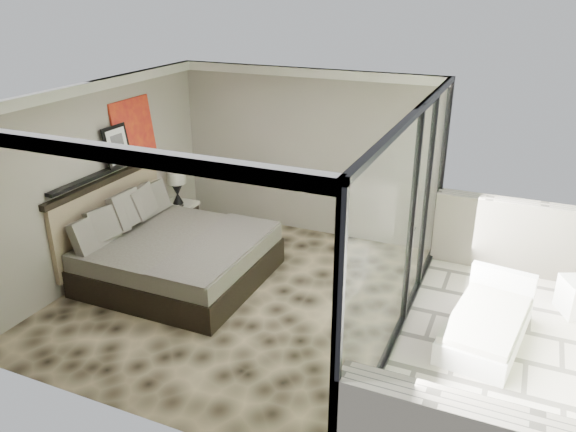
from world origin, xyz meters
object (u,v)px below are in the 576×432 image
at_px(table_lamp, 177,183).
at_px(lounger, 487,324).
at_px(bed, 173,253).
at_px(nightstand, 179,217).

xyz_separation_m(table_lamp, lounger, (5.25, -1.24, -0.70)).
bearing_deg(bed, lounger, 2.83).
bearing_deg(table_lamp, lounger, -13.27).
height_order(table_lamp, lounger, table_lamp).
bearing_deg(table_lamp, nightstand, -92.82).
relative_size(table_lamp, lounger, 0.34).
xyz_separation_m(nightstand, table_lamp, (0.00, 0.03, 0.62)).
relative_size(bed, nightstand, 4.31).
bearing_deg(bed, table_lamp, 120.79).
relative_size(nightstand, lounger, 0.32).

